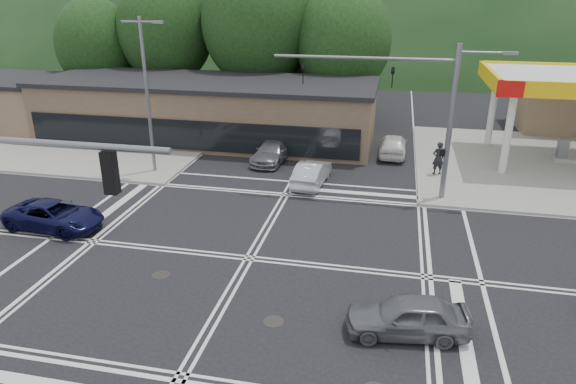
% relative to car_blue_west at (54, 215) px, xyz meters
% --- Properties ---
extents(ground, '(120.00, 120.00, 0.00)m').
position_rel_car_blue_west_xyz_m(ground, '(9.62, -0.91, -0.64)').
color(ground, black).
rests_on(ground, ground).
extents(sidewalk_ne, '(16.00, 16.00, 0.15)m').
position_rel_car_blue_west_xyz_m(sidewalk_ne, '(24.62, 14.09, -0.57)').
color(sidewalk_ne, gray).
rests_on(sidewalk_ne, ground).
extents(sidewalk_nw, '(16.00, 16.00, 0.15)m').
position_rel_car_blue_west_xyz_m(sidewalk_nw, '(-5.38, 14.09, -0.57)').
color(sidewalk_nw, gray).
rests_on(sidewalk_nw, ground).
extents(commercial_row, '(24.00, 8.00, 4.00)m').
position_rel_car_blue_west_xyz_m(commercial_row, '(1.62, 16.09, 1.36)').
color(commercial_row, brown).
rests_on(commercial_row, ground).
extents(commercial_nw, '(8.00, 7.00, 3.60)m').
position_rel_car_blue_west_xyz_m(commercial_nw, '(-14.38, 16.09, 1.16)').
color(commercial_nw, '#846B4F').
rests_on(commercial_nw, ground).
extents(hill_north, '(252.00, 126.00, 140.00)m').
position_rel_car_blue_west_xyz_m(hill_north, '(9.62, 89.09, -0.64)').
color(hill_north, '#163216').
rests_on(hill_north, ground).
extents(tree_n_a, '(8.00, 8.00, 11.75)m').
position_rel_car_blue_west_xyz_m(tree_n_a, '(-4.38, 23.09, 6.50)').
color(tree_n_a, '#382619').
rests_on(tree_n_a, ground).
extents(tree_n_b, '(9.00, 9.00, 12.98)m').
position_rel_car_blue_west_xyz_m(tree_n_b, '(3.62, 23.09, 7.15)').
color(tree_n_b, '#382619').
rests_on(tree_n_b, ground).
extents(tree_n_c, '(7.60, 7.60, 10.87)m').
position_rel_car_blue_west_xyz_m(tree_n_c, '(10.62, 23.09, 5.85)').
color(tree_n_c, '#382619').
rests_on(tree_n_c, ground).
extents(tree_n_d, '(6.80, 6.80, 9.76)m').
position_rel_car_blue_west_xyz_m(tree_n_d, '(-10.38, 22.09, 5.20)').
color(tree_n_d, '#382619').
rests_on(tree_n_d, ground).
extents(tree_n_e, '(8.40, 8.40, 11.98)m').
position_rel_car_blue_west_xyz_m(tree_n_e, '(7.62, 27.09, 6.50)').
color(tree_n_e, '#382619').
rests_on(tree_n_e, ground).
extents(streetlight_nw, '(2.50, 0.25, 9.00)m').
position_rel_car_blue_west_xyz_m(streetlight_nw, '(1.17, 8.09, 4.41)').
color(streetlight_nw, slate).
rests_on(streetlight_nw, ground).
extents(signal_mast_ne, '(11.65, 0.30, 8.00)m').
position_rel_car_blue_west_xyz_m(signal_mast_ne, '(16.56, 7.29, 4.43)').
color(signal_mast_ne, slate).
rests_on(signal_mast_ne, ground).
extents(car_blue_west, '(4.79, 2.54, 1.28)m').
position_rel_car_blue_west_xyz_m(car_blue_west, '(0.00, 0.00, 0.00)').
color(car_blue_west, '#0C0D34').
rests_on(car_blue_west, ground).
extents(car_grey_center, '(4.11, 2.11, 1.34)m').
position_rel_car_blue_west_xyz_m(car_grey_center, '(15.96, -4.64, 0.03)').
color(car_grey_center, '#5E6063').
rests_on(car_grey_center, ground).
extents(car_queue_a, '(1.78, 4.23, 1.36)m').
position_rel_car_blue_west_xyz_m(car_queue_a, '(10.72, 8.09, 0.04)').
color(car_queue_a, '#B0B2B8').
rests_on(car_queue_a, ground).
extents(car_queue_b, '(1.77, 4.28, 1.45)m').
position_rel_car_blue_west_xyz_m(car_queue_b, '(15.12, 14.55, 0.08)').
color(car_queue_b, silver).
rests_on(car_queue_b, ground).
extents(car_northbound, '(2.29, 4.71, 1.32)m').
position_rel_car_blue_west_xyz_m(car_northbound, '(7.58, 11.68, 0.02)').
color(car_northbound, slate).
rests_on(car_northbound, ground).
extents(pedestrian, '(0.84, 0.71, 1.97)m').
position_rel_car_blue_west_xyz_m(pedestrian, '(17.76, 10.93, 0.49)').
color(pedestrian, black).
rests_on(pedestrian, sidewalk_ne).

